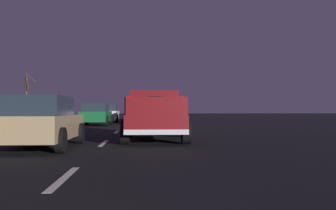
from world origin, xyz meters
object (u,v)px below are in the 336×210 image
(sedan_green, at_px, (96,114))
(bare_tree_far, at_px, (26,96))
(sedan_tan, at_px, (41,122))
(sedan_silver, at_px, (148,114))
(pickup_truck, at_px, (154,114))
(sedan_white, at_px, (108,113))

(sedan_green, xyz_separation_m, bare_tree_far, (12.51, 8.42, 1.64))
(sedan_tan, bearing_deg, sedan_silver, -10.65)
(pickup_truck, xyz_separation_m, sedan_white, (20.82, 3.55, -0.20))
(sedan_tan, distance_m, sedan_green, 16.48)
(bare_tree_far, bearing_deg, sedan_white, -121.25)
(bare_tree_far, bearing_deg, sedan_tan, -163.27)
(pickup_truck, height_order, sedan_silver, pickup_truck)
(sedan_white, bearing_deg, bare_tree_far, 58.75)
(pickup_truck, bearing_deg, sedan_tan, 130.33)
(pickup_truck, distance_m, sedan_white, 21.12)
(pickup_truck, relative_size, sedan_white, 1.23)
(sedan_white, relative_size, sedan_silver, 1.00)
(sedan_white, relative_size, bare_tree_far, 0.92)
(sedan_green, distance_m, bare_tree_far, 15.17)
(pickup_truck, xyz_separation_m, sedan_silver, (15.24, 0.04, -0.20))
(sedan_silver, xyz_separation_m, bare_tree_far, (10.81, 12.13, 1.64))
(sedan_green, bearing_deg, sedan_tan, -178.99)
(sedan_tan, bearing_deg, bare_tree_far, 16.73)
(bare_tree_far, bearing_deg, sedan_green, -146.05)
(pickup_truck, height_order, bare_tree_far, bare_tree_far)
(pickup_truck, bearing_deg, sedan_silver, 0.15)
(sedan_green, bearing_deg, sedan_white, -1.51)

